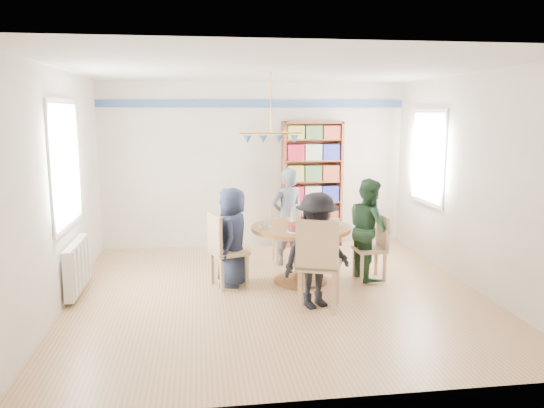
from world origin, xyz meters
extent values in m
plane|color=tan|center=(0.00, 0.00, 0.00)|extent=(5.00, 5.00, 0.00)
plane|color=white|center=(0.00, 0.00, 2.70)|extent=(5.00, 5.00, 0.00)
plane|color=white|center=(0.00, 2.50, 1.35)|extent=(5.00, 0.00, 5.00)
plane|color=white|center=(0.00, -2.50, 1.35)|extent=(5.00, 0.00, 5.00)
plane|color=white|center=(-2.50, 0.00, 1.35)|extent=(0.00, 5.00, 5.00)
plane|color=white|center=(2.50, 0.00, 1.35)|extent=(0.00, 5.00, 5.00)
cube|color=#315389|center=(0.00, 2.48, 2.35)|extent=(5.00, 0.02, 0.12)
cube|color=white|center=(-2.48, 0.30, 1.60)|extent=(0.03, 1.32, 1.52)
cube|color=white|center=(-2.46, 0.30, 1.60)|extent=(0.01, 1.20, 1.40)
cube|color=white|center=(2.48, 1.30, 1.55)|extent=(0.03, 1.12, 1.42)
cube|color=white|center=(2.46, 1.30, 1.55)|extent=(0.01, 1.00, 1.30)
cylinder|color=gold|center=(0.00, 0.50, 2.33)|extent=(0.01, 0.01, 0.75)
cylinder|color=gold|center=(0.00, 0.50, 1.95)|extent=(0.80, 0.02, 0.02)
cone|color=teal|center=(-0.30, 0.50, 1.87)|extent=(0.11, 0.11, 0.10)
cone|color=teal|center=(-0.10, 0.50, 1.87)|extent=(0.11, 0.11, 0.10)
cone|color=teal|center=(0.10, 0.50, 1.87)|extent=(0.11, 0.11, 0.10)
cone|color=teal|center=(0.30, 0.50, 1.87)|extent=(0.11, 0.11, 0.10)
cube|color=silver|center=(-2.42, 0.30, 0.35)|extent=(0.10, 1.00, 0.60)
cube|color=silver|center=(-2.36, -0.10, 0.35)|extent=(0.02, 0.06, 0.56)
cube|color=silver|center=(-2.36, 0.10, 0.35)|extent=(0.02, 0.06, 0.56)
cube|color=silver|center=(-2.36, 0.30, 0.35)|extent=(0.02, 0.06, 0.56)
cube|color=silver|center=(-2.36, 0.50, 0.35)|extent=(0.02, 0.06, 0.56)
cube|color=silver|center=(-2.36, 0.70, 0.35)|extent=(0.02, 0.06, 0.56)
cylinder|color=brown|center=(0.38, 0.39, 0.72)|extent=(1.30, 1.30, 0.05)
cylinder|color=brown|center=(0.38, 0.39, 0.35)|extent=(0.16, 0.16, 0.70)
cylinder|color=brown|center=(0.38, 0.39, 0.02)|extent=(0.70, 0.70, 0.04)
cube|color=tan|center=(-0.56, 0.36, 0.45)|extent=(0.54, 0.54, 0.05)
cube|color=tan|center=(-0.74, 0.29, 0.70)|extent=(0.18, 0.41, 0.50)
cube|color=tan|center=(-0.34, 0.25, 0.22)|extent=(0.05, 0.05, 0.43)
cube|color=tan|center=(-0.46, 0.57, 0.22)|extent=(0.05, 0.05, 0.43)
cube|color=tan|center=(-0.66, 0.14, 0.22)|extent=(0.05, 0.05, 0.43)
cube|color=tan|center=(-0.78, 0.46, 0.22)|extent=(0.05, 0.05, 0.43)
cube|color=tan|center=(1.31, 0.38, 0.41)|extent=(0.40, 0.40, 0.05)
cube|color=tan|center=(1.48, 0.39, 0.64)|extent=(0.05, 0.38, 0.46)
cube|color=tan|center=(1.15, 0.53, 0.20)|extent=(0.04, 0.04, 0.39)
cube|color=tan|center=(1.16, 0.22, 0.20)|extent=(0.04, 0.04, 0.39)
cube|color=tan|center=(1.46, 0.54, 0.20)|extent=(0.04, 0.04, 0.39)
cube|color=tan|center=(1.47, 0.23, 0.20)|extent=(0.04, 0.04, 0.39)
cube|color=tan|center=(0.34, 1.37, 0.40)|extent=(0.39, 0.39, 0.04)
cube|color=tan|center=(0.33, 1.54, 0.62)|extent=(0.37, 0.05, 0.44)
cube|color=tan|center=(0.19, 1.21, 0.19)|extent=(0.04, 0.04, 0.38)
cube|color=tan|center=(0.49, 1.23, 0.19)|extent=(0.04, 0.04, 0.38)
cube|color=tan|center=(0.18, 1.51, 0.19)|extent=(0.04, 0.04, 0.38)
cube|color=tan|center=(0.48, 1.53, 0.19)|extent=(0.04, 0.04, 0.38)
cube|color=tan|center=(0.41, -0.56, 0.50)|extent=(0.60, 0.60, 0.06)
cube|color=tan|center=(0.33, -0.76, 0.78)|extent=(0.45, 0.21, 0.56)
cube|color=tan|center=(0.65, -0.45, 0.24)|extent=(0.06, 0.06, 0.48)
cube|color=tan|center=(0.30, -0.32, 0.24)|extent=(0.06, 0.06, 0.48)
cube|color=tan|center=(0.52, -0.80, 0.24)|extent=(0.06, 0.06, 0.48)
cube|color=tan|center=(0.16, -0.67, 0.24)|extent=(0.06, 0.06, 0.48)
imported|color=#171E33|center=(-0.51, 0.39, 0.64)|extent=(0.51, 0.69, 1.27)
imported|color=#1C3822|center=(1.31, 0.44, 0.68)|extent=(0.58, 0.71, 1.35)
imported|color=gray|center=(0.35, 1.25, 0.71)|extent=(0.60, 0.49, 1.42)
imported|color=black|center=(0.38, -0.52, 0.66)|extent=(0.98, 0.77, 1.33)
cube|color=brown|center=(0.47, 2.34, 1.03)|extent=(0.04, 0.30, 2.07)
cube|color=brown|center=(1.42, 2.34, 1.03)|extent=(0.04, 0.30, 2.07)
cube|color=brown|center=(0.94, 2.34, 2.05)|extent=(0.98, 0.30, 0.04)
cube|color=brown|center=(0.94, 2.34, 0.03)|extent=(0.98, 0.30, 0.06)
cube|color=brown|center=(0.94, 2.48, 1.03)|extent=(0.98, 0.02, 2.07)
cube|color=brown|center=(0.94, 2.34, 0.39)|extent=(0.93, 0.28, 0.02)
cube|color=brown|center=(0.94, 2.34, 0.74)|extent=(0.93, 0.28, 0.02)
cube|color=brown|center=(0.94, 2.34, 1.08)|extent=(0.93, 0.28, 0.02)
cube|color=brown|center=(0.94, 2.34, 1.43)|extent=(0.93, 0.28, 0.02)
cube|color=brown|center=(0.94, 2.34, 1.77)|extent=(0.93, 0.28, 0.02)
cube|color=maroon|center=(0.65, 2.32, 0.19)|extent=(0.27, 0.22, 0.26)
cube|color=silver|center=(0.94, 2.32, 0.19)|extent=(0.27, 0.22, 0.26)
cube|color=navy|center=(1.24, 2.32, 0.19)|extent=(0.27, 0.22, 0.26)
cube|color=#B0AC46|center=(0.65, 2.32, 0.53)|extent=(0.27, 0.22, 0.26)
cube|color=#436739|center=(0.94, 2.32, 0.53)|extent=(0.27, 0.22, 0.26)
cube|color=#993E29|center=(1.24, 2.32, 0.53)|extent=(0.27, 0.22, 0.26)
cube|color=maroon|center=(0.65, 2.32, 0.88)|extent=(0.27, 0.22, 0.26)
cube|color=silver|center=(0.94, 2.32, 0.88)|extent=(0.27, 0.22, 0.26)
cube|color=navy|center=(1.24, 2.32, 0.88)|extent=(0.27, 0.22, 0.26)
cube|color=#B0AC46|center=(0.65, 2.32, 1.22)|extent=(0.27, 0.22, 0.26)
cube|color=#436739|center=(0.94, 2.32, 1.22)|extent=(0.27, 0.22, 0.26)
cube|color=#993E29|center=(1.24, 2.32, 1.22)|extent=(0.27, 0.22, 0.26)
cube|color=maroon|center=(0.65, 2.32, 1.57)|extent=(0.27, 0.22, 0.26)
cube|color=silver|center=(0.94, 2.32, 1.57)|extent=(0.27, 0.22, 0.26)
cube|color=navy|center=(1.24, 2.32, 1.57)|extent=(0.27, 0.22, 0.26)
cube|color=#B0AC46|center=(0.65, 2.32, 1.89)|extent=(0.27, 0.22, 0.21)
cube|color=#436739|center=(0.94, 2.32, 1.89)|extent=(0.27, 0.22, 0.21)
cube|color=#993E29|center=(1.24, 2.32, 1.89)|extent=(0.27, 0.22, 0.21)
cylinder|color=white|center=(0.33, 0.47, 0.87)|extent=(0.12, 0.12, 0.23)
sphere|color=white|center=(0.33, 0.47, 0.98)|extent=(0.09, 0.09, 0.09)
cylinder|color=silver|center=(0.50, 0.51, 0.89)|extent=(0.07, 0.07, 0.27)
cylinder|color=teal|center=(0.50, 0.51, 1.03)|extent=(0.03, 0.03, 0.03)
cylinder|color=white|center=(0.43, 0.67, 0.76)|extent=(0.29, 0.29, 0.01)
cylinder|color=maroon|center=(0.43, 0.67, 0.81)|extent=(0.23, 0.23, 0.09)
cylinder|color=white|center=(0.28, 0.10, 0.76)|extent=(0.29, 0.29, 0.01)
cylinder|color=maroon|center=(0.28, 0.10, 0.81)|extent=(0.23, 0.23, 0.09)
cylinder|color=white|center=(-0.09, 0.39, 0.75)|extent=(0.19, 0.19, 0.01)
imported|color=white|center=(-0.09, 0.39, 0.80)|extent=(0.12, 0.12, 0.09)
cylinder|color=white|center=(0.85, 0.39, 0.75)|extent=(0.19, 0.19, 0.01)
imported|color=white|center=(0.85, 0.39, 0.80)|extent=(0.10, 0.10, 0.09)
cylinder|color=white|center=(0.38, 0.86, 0.75)|extent=(0.19, 0.19, 0.01)
imported|color=white|center=(0.38, 0.86, 0.80)|extent=(0.12, 0.12, 0.09)
cylinder|color=white|center=(0.38, -0.07, 0.75)|extent=(0.19, 0.19, 0.01)
imported|color=white|center=(0.38, -0.07, 0.80)|extent=(0.10, 0.10, 0.09)
camera|label=1|loc=(-0.92, -6.21, 2.19)|focal=35.00mm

